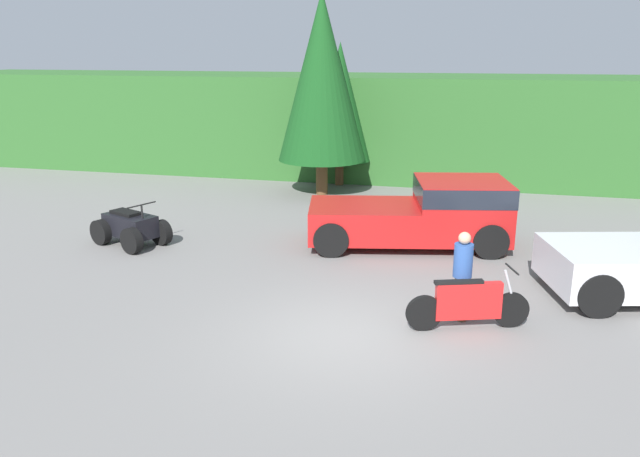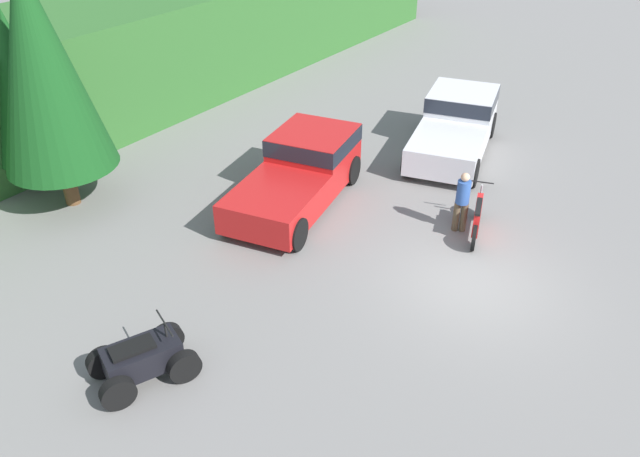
{
  "view_description": "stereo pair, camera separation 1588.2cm",
  "coord_description": "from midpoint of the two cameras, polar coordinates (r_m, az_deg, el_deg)",
  "views": [
    {
      "loc": [
        2.0,
        -10.2,
        5.02
      ],
      "look_at": [
        -1.33,
        3.55,
        0.95
      ],
      "focal_mm": 35.0,
      "sensor_mm": 36.0,
      "label": 1
    },
    {
      "loc": [
        -11.96,
        -3.9,
        9.2
      ],
      "look_at": [
        -1.33,
        3.55,
        0.95
      ],
      "focal_mm": 35.0,
      "sensor_mm": 36.0,
      "label": 2
    }
  ],
  "objects": [
    {
      "name": "ground_plane",
      "position": [
        11.18,
        -15.3,
        -8.46
      ],
      "size": [
        80.0,
        80.0,
        0.0
      ],
      "primitive_type": "plane",
      "color": "slate"
    },
    {
      "name": "hillside_backdrop",
      "position": [
        24.13,
        -42.73,
        11.88
      ],
      "size": [
        44.0,
        6.0,
        4.01
      ],
      "color": "#2D6028",
      "rests_on": "ground_plane"
    },
    {
      "name": "tree_left",
      "position": [
        18.56,
        -49.72,
        12.07
      ],
      "size": [
        3.06,
        3.06,
        6.97
      ],
      "color": "brown",
      "rests_on": "ground_plane"
    },
    {
      "name": "tree_mid_left",
      "position": [
        20.47,
        -48.67,
        10.46
      ],
      "size": [
        2.33,
        2.33,
        5.3
      ],
      "color": "brown",
      "rests_on": "ground_plane"
    },
    {
      "name": "pickup_truck_red",
      "position": [
        15.49,
        -27.53,
        5.13
      ],
      "size": [
        5.46,
        3.23,
        1.76
      ],
      "rotation": [
        0.0,
        0.0,
        0.2
      ],
      "color": "red",
      "rests_on": "ground_plane"
    },
    {
      "name": "pickup_truck_second",
      "position": [
        17.01,
        -6.84,
        10.93
      ],
      "size": [
        5.51,
        3.43,
        1.76
      ],
      "rotation": [
        0.0,
        0.0,
        0.25
      ],
      "color": "silver",
      "rests_on": "ground_plane"
    },
    {
      "name": "dirt_bike",
      "position": [
        12.53,
        -10.87,
        -0.14
      ],
      "size": [
        2.24,
        0.96,
        1.17
      ],
      "rotation": [
        0.0,
        0.0,
        0.33
      ],
      "color": "black",
      "rests_on": "ground_plane"
    },
    {
      "name": "quad_atv",
      "position": [
        13.06,
        -52.23,
        -12.87
      ],
      "size": [
        2.29,
        1.85,
        1.19
      ],
      "rotation": [
        0.0,
        0.0,
        -0.4
      ],
      "color": "black",
      "rests_on": "ground_plane"
    },
    {
      "name": "rider_person",
      "position": [
        12.49,
        -12.95,
        1.96
      ],
      "size": [
        0.48,
        0.48,
        1.75
      ],
      "rotation": [
        0.0,
        0.0,
        0.47
      ],
      "color": "brown",
      "rests_on": "ground_plane"
    }
  ]
}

